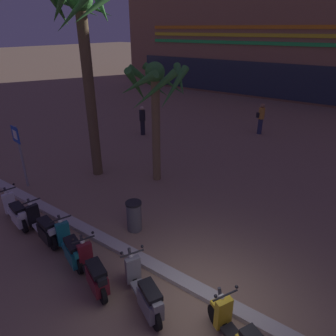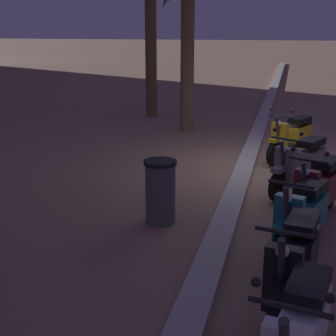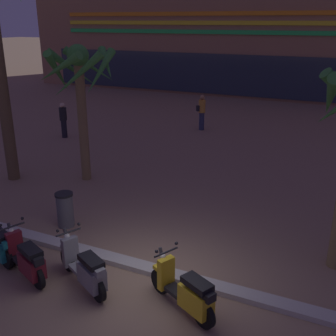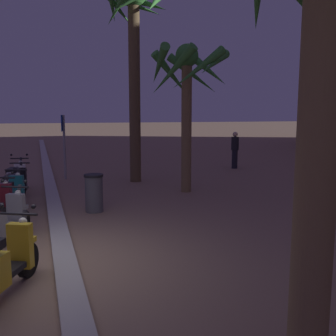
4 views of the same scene
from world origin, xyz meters
name	(u,v)px [view 1 (image 1 of 4)]	position (x,y,z in m)	size (l,w,h in m)	color
ground_plane	(205,310)	(0.00, 0.00, 0.00)	(200.00, 200.00, 0.00)	#93755B
curb_strip	(213,297)	(0.00, 0.37, 0.06)	(60.00, 0.36, 0.12)	#BCB7AD
scooter_white_last_in_row	(16,213)	(-6.25, -0.64, 0.45)	(1.71, 0.65, 1.17)	black
scooter_black_second_in_line	(43,228)	(-4.91, -0.60, 0.45)	(1.86, 0.67, 1.04)	black
scooter_teal_far_back	(71,248)	(-3.58, -0.70, 0.44)	(1.67, 0.80, 1.04)	black
scooter_maroon_tail_end	(93,272)	(-2.42, -0.95, 0.46)	(1.64, 0.85, 1.17)	black
scooter_grey_mid_centre	(144,292)	(-1.09, -0.71, 0.46)	(1.71, 0.98, 1.17)	black
crossing_sign	(20,150)	(-8.42, 0.96, 1.50)	(0.60, 0.16, 2.40)	#939399
palm_tree_mid_walkway	(156,93)	(-4.74, 4.43, 3.45)	(2.63, 2.58, 4.53)	olive
palm_tree_by_mall_entrance	(84,43)	(-7.10, 3.36, 5.11)	(2.37, 2.33, 6.92)	brown
pedestrian_by_palm_tree	(142,120)	(-8.88, 8.41, 0.87)	(0.34, 0.34, 1.65)	black
pedestrian_strolling_near_curb	(261,118)	(-3.54, 12.48, 0.94)	(0.43, 0.42, 1.76)	#2D3351
litter_bin	(134,216)	(-3.19, 1.31, 0.48)	(0.48, 0.48, 0.95)	#56565B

